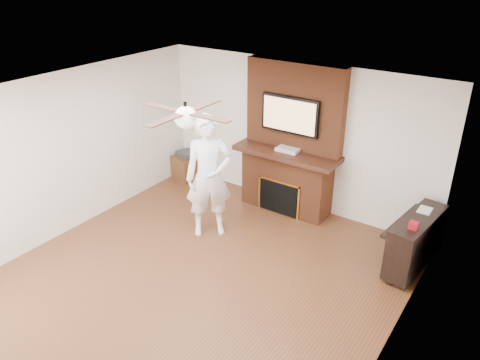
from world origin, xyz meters
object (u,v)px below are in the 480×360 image
Objects in this scene: side_table at (187,166)px; person at (209,177)px; fireplace at (289,154)px; piano at (415,241)px.

person is at bearing -25.76° from side_table.
person is 3.40× the size of side_table.
fireplace is 1.99× the size of piano.
side_table is (-2.20, -0.07, -0.75)m from fireplace.
side_table is at bearing 96.92° from person.
person is (-0.60, -1.41, -0.03)m from fireplace.
piano is at bearing -13.37° from fireplace.
fireplace is at bearing 23.92° from person.
fireplace reaches higher than piano.
fireplace is 1.29× the size of person.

